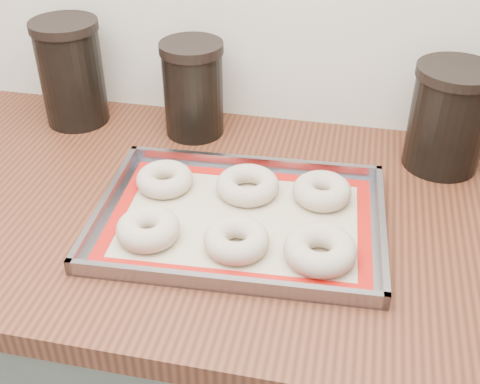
% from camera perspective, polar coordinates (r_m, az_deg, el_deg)
% --- Properties ---
extents(countertop, '(3.06, 0.68, 0.04)m').
position_cam_1_polar(countertop, '(1.02, 2.59, -2.57)').
color(countertop, brown).
rests_on(countertop, cabinet).
extents(baking_tray, '(0.48, 0.36, 0.03)m').
position_cam_1_polar(baking_tray, '(0.97, 0.00, -2.56)').
color(baking_tray, gray).
rests_on(baking_tray, countertop).
extents(baking_mat, '(0.44, 0.31, 0.00)m').
position_cam_1_polar(baking_mat, '(0.98, 0.00, -2.65)').
color(baking_mat, '#C6B793').
rests_on(baking_mat, baking_tray).
extents(bagel_front_left, '(0.11, 0.11, 0.04)m').
position_cam_1_polar(bagel_front_left, '(0.94, -8.70, -3.47)').
color(bagel_front_left, beige).
rests_on(bagel_front_left, baking_mat).
extents(bagel_front_mid, '(0.12, 0.12, 0.04)m').
position_cam_1_polar(bagel_front_mid, '(0.91, -0.34, -4.58)').
color(bagel_front_mid, beige).
rests_on(bagel_front_mid, baking_mat).
extents(bagel_front_right, '(0.13, 0.13, 0.04)m').
position_cam_1_polar(bagel_front_right, '(0.90, 7.60, -5.45)').
color(bagel_front_right, beige).
rests_on(bagel_front_right, baking_mat).
extents(bagel_back_left, '(0.12, 0.12, 0.03)m').
position_cam_1_polar(bagel_back_left, '(1.05, -7.16, 1.22)').
color(bagel_back_left, beige).
rests_on(bagel_back_left, baking_mat).
extents(bagel_back_mid, '(0.13, 0.13, 0.03)m').
position_cam_1_polar(bagel_back_mid, '(1.03, 0.72, 0.66)').
color(bagel_back_mid, beige).
rests_on(bagel_back_mid, baking_mat).
extents(bagel_back_right, '(0.13, 0.13, 0.04)m').
position_cam_1_polar(bagel_back_right, '(1.02, 7.78, 0.10)').
color(bagel_back_right, beige).
rests_on(bagel_back_right, baking_mat).
extents(canister_left, '(0.13, 0.13, 0.21)m').
position_cam_1_polar(canister_left, '(1.28, -15.70, 10.87)').
color(canister_left, black).
rests_on(canister_left, countertop).
extents(canister_mid, '(0.12, 0.12, 0.19)m').
position_cam_1_polar(canister_mid, '(1.19, -4.47, 9.73)').
color(canister_mid, black).
rests_on(canister_mid, countertop).
extents(canister_right, '(0.14, 0.14, 0.19)m').
position_cam_1_polar(canister_right, '(1.14, 19.16, 6.68)').
color(canister_right, black).
rests_on(canister_right, countertop).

